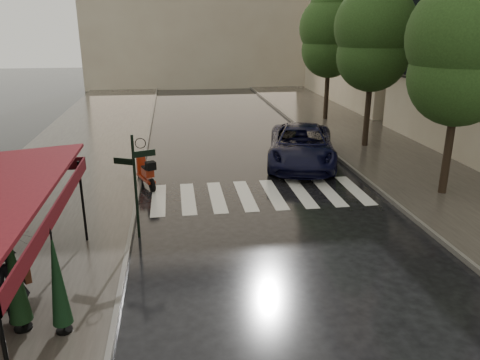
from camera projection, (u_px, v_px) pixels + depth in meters
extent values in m
plane|color=black|center=(183.00, 288.00, 11.21)|extent=(120.00, 120.00, 0.00)
cube|color=#38332D|center=(79.00, 157.00, 21.83)|extent=(6.00, 60.00, 0.12)
cube|color=#38332D|center=(378.00, 146.00, 23.82)|extent=(5.50, 60.00, 0.12)
cube|color=#595651|center=(145.00, 154.00, 22.24)|extent=(0.12, 60.00, 0.16)
cube|color=#595651|center=(325.00, 148.00, 23.44)|extent=(0.12, 60.00, 0.16)
cube|color=silver|center=(159.00, 200.00, 16.74)|extent=(0.50, 3.20, 0.01)
cube|color=silver|center=(188.00, 198.00, 16.88)|extent=(0.50, 3.20, 0.01)
cube|color=silver|center=(217.00, 197.00, 17.02)|extent=(0.50, 3.20, 0.01)
cube|color=silver|center=(245.00, 195.00, 17.16)|extent=(0.50, 3.20, 0.01)
cube|color=silver|center=(273.00, 194.00, 17.31)|extent=(0.50, 3.20, 0.01)
cube|color=silver|center=(301.00, 193.00, 17.45)|extent=(0.50, 3.20, 0.01)
cube|color=silver|center=(328.00, 191.00, 17.59)|extent=(0.50, 3.20, 0.01)
cube|color=silver|center=(355.00, 190.00, 17.73)|extent=(0.50, 3.20, 0.01)
cube|color=#4C0A12|center=(56.00, 211.00, 9.65)|extent=(0.04, 7.00, 0.35)
cylinder|color=black|center=(7.00, 360.00, 6.92)|extent=(0.07, 0.07, 2.35)
cylinder|color=black|center=(83.00, 202.00, 13.02)|extent=(0.07, 0.07, 2.35)
cylinder|color=black|center=(136.00, 188.00, 13.36)|extent=(0.08, 0.08, 3.10)
cube|color=black|center=(144.00, 154.00, 13.08)|extent=(0.62, 0.26, 0.18)
cube|color=black|center=(123.00, 161.00, 13.07)|extent=(0.56, 0.29, 0.18)
cylinder|color=black|center=(450.00, 136.00, 16.47)|extent=(0.28, 0.28, 4.26)
sphere|color=#1C3112|center=(459.00, 76.00, 15.82)|extent=(3.40, 3.40, 3.40)
sphere|color=#1C3112|center=(465.00, 37.00, 15.40)|extent=(3.80, 3.80, 3.80)
cylinder|color=black|center=(368.00, 101.00, 22.99)|extent=(0.28, 0.28, 4.48)
sphere|color=#1C3112|center=(372.00, 56.00, 22.30)|extent=(3.40, 3.40, 3.40)
sphere|color=#1C3112|center=(375.00, 26.00, 21.86)|extent=(3.80, 3.80, 3.80)
cylinder|color=black|center=(327.00, 84.00, 29.60)|extent=(0.28, 0.28, 4.37)
sphere|color=#1C3112|center=(329.00, 50.00, 28.92)|extent=(3.40, 3.40, 3.40)
sphere|color=#1C3112|center=(330.00, 27.00, 28.50)|extent=(3.80, 3.80, 3.80)
sphere|color=#1C3112|center=(332.00, 6.00, 28.10)|extent=(2.60, 2.60, 2.60)
imported|color=black|center=(14.00, 285.00, 9.54)|extent=(0.72, 0.67, 1.64)
imported|color=black|center=(5.00, 233.00, 9.16)|extent=(1.36, 1.37, 0.89)
cube|color=#482113|center=(25.00, 273.00, 9.64)|extent=(0.28, 0.33, 0.35)
cylinder|color=black|center=(152.00, 185.00, 17.48)|extent=(0.29, 0.51, 0.51)
cylinder|color=black|center=(141.00, 176.00, 18.57)|extent=(0.29, 0.51, 0.51)
cube|color=maroon|center=(146.00, 178.00, 18.02)|extent=(0.79, 1.39, 0.11)
cube|color=maroon|center=(148.00, 172.00, 17.70)|extent=(0.51, 0.66, 0.30)
cube|color=maroon|center=(141.00, 165.00, 18.28)|extent=(0.36, 0.24, 0.80)
cylinder|color=black|center=(139.00, 153.00, 18.23)|extent=(0.47, 0.22, 0.04)
cube|color=black|center=(151.00, 166.00, 17.27)|extent=(0.43, 0.42, 0.30)
imported|color=black|center=(301.00, 145.00, 20.76)|extent=(4.23, 6.61, 1.70)
cylinder|color=black|center=(64.00, 330.00, 9.43)|extent=(0.32, 0.32, 0.05)
cylinder|color=black|center=(58.00, 283.00, 9.08)|extent=(0.04, 0.04, 2.12)
cone|color=black|center=(57.00, 278.00, 9.05)|extent=(0.40, 0.40, 2.02)
cylinder|color=black|center=(23.00, 328.00, 9.50)|extent=(0.36, 0.36, 0.05)
cylinder|color=black|center=(15.00, 278.00, 9.14)|extent=(0.04, 0.04, 2.24)
cone|color=black|center=(14.00, 273.00, 9.10)|extent=(0.44, 0.44, 2.12)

